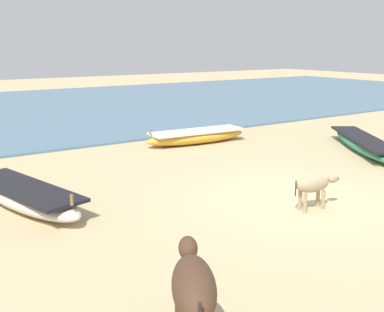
{
  "coord_description": "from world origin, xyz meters",
  "views": [
    {
      "loc": [
        -7.13,
        -6.74,
        3.26
      ],
      "look_at": [
        -0.96,
        2.5,
        0.6
      ],
      "focal_mm": 43.68,
      "sensor_mm": 36.0,
      "label": 1
    }
  ],
  "objects_px": {
    "fishing_boat_1": "(24,196)",
    "cow_adult_dark": "(193,288)",
    "fishing_boat_5": "(363,144)",
    "calf_near_dun": "(314,185)",
    "fishing_boat_0": "(197,136)"
  },
  "relations": [
    {
      "from": "fishing_boat_1",
      "to": "cow_adult_dark",
      "type": "bearing_deg",
      "value": -11.04
    },
    {
      "from": "fishing_boat_5",
      "to": "calf_near_dun",
      "type": "bearing_deg",
      "value": -28.21
    },
    {
      "from": "fishing_boat_1",
      "to": "calf_near_dun",
      "type": "distance_m",
      "value": 5.89
    },
    {
      "from": "calf_near_dun",
      "to": "fishing_boat_1",
      "type": "bearing_deg",
      "value": 154.59
    },
    {
      "from": "cow_adult_dark",
      "to": "calf_near_dun",
      "type": "xyz_separation_m",
      "value": [
        4.54,
        2.4,
        -0.25
      ]
    },
    {
      "from": "fishing_boat_0",
      "to": "calf_near_dun",
      "type": "xyz_separation_m",
      "value": [
        -1.68,
        -6.66,
        0.26
      ]
    },
    {
      "from": "fishing_boat_5",
      "to": "cow_adult_dark",
      "type": "relative_size",
      "value": 2.91
    },
    {
      "from": "fishing_boat_0",
      "to": "fishing_boat_5",
      "type": "distance_m",
      "value": 5.34
    },
    {
      "from": "fishing_boat_0",
      "to": "fishing_boat_5",
      "type": "xyz_separation_m",
      "value": [
        3.7,
        -3.85,
        -0.01
      ]
    },
    {
      "from": "fishing_boat_1",
      "to": "cow_adult_dark",
      "type": "height_order",
      "value": "cow_adult_dark"
    },
    {
      "from": "fishing_boat_5",
      "to": "calf_near_dun",
      "type": "xyz_separation_m",
      "value": [
        -5.39,
        -2.81,
        0.27
      ]
    },
    {
      "from": "fishing_boat_0",
      "to": "fishing_boat_1",
      "type": "relative_size",
      "value": 0.98
    },
    {
      "from": "cow_adult_dark",
      "to": "fishing_boat_0",
      "type": "bearing_deg",
      "value": -5.72
    },
    {
      "from": "fishing_boat_1",
      "to": "calf_near_dun",
      "type": "xyz_separation_m",
      "value": [
        4.84,
        -3.35,
        0.26
      ]
    },
    {
      "from": "fishing_boat_1",
      "to": "calf_near_dun",
      "type": "bearing_deg",
      "value": 41.24
    }
  ]
}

